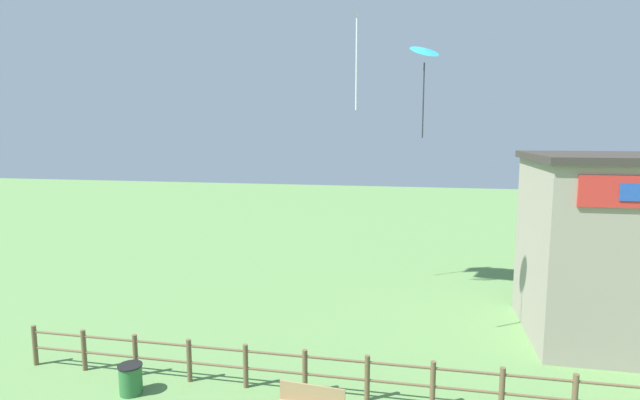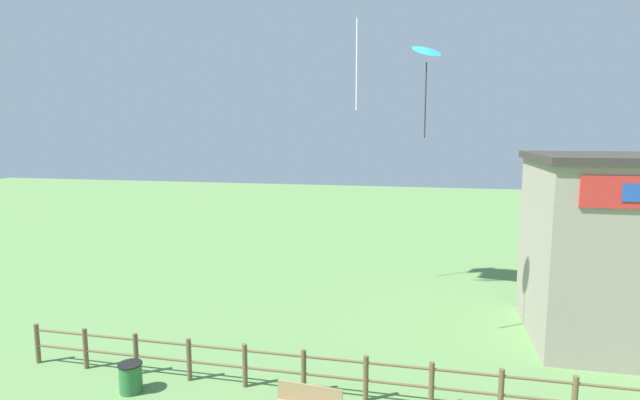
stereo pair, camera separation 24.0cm
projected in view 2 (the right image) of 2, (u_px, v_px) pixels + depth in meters
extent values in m
cylinder|color=brown|center=(37.00, 343.00, 15.03)|extent=(0.14, 0.14, 1.22)
cylinder|color=brown|center=(86.00, 348.00, 14.67)|extent=(0.14, 0.14, 1.22)
cylinder|color=brown|center=(136.00, 354.00, 14.31)|extent=(0.14, 0.14, 1.22)
cylinder|color=brown|center=(189.00, 359.00, 13.96)|extent=(0.14, 0.14, 1.22)
cylinder|color=brown|center=(245.00, 365.00, 13.60)|extent=(0.14, 0.14, 1.22)
cylinder|color=brown|center=(304.00, 372.00, 13.24)|extent=(0.14, 0.14, 1.22)
cylinder|color=brown|center=(366.00, 378.00, 12.89)|extent=(0.14, 0.14, 1.22)
cylinder|color=brown|center=(431.00, 385.00, 12.53)|extent=(0.14, 0.14, 1.22)
cylinder|color=brown|center=(501.00, 393.00, 12.18)|extent=(0.14, 0.14, 1.22)
cylinder|color=brown|center=(304.00, 356.00, 13.19)|extent=(16.59, 0.07, 0.07)
cylinder|color=brown|center=(304.00, 374.00, 13.25)|extent=(16.59, 0.07, 0.07)
cube|color=#9E7F56|center=(310.00, 394.00, 11.87)|extent=(1.62, 0.18, 0.47)
cylinder|color=#2D6B38|center=(131.00, 378.00, 13.36)|extent=(0.59, 0.59, 0.76)
cylinder|color=black|center=(130.00, 364.00, 13.30)|extent=(0.64, 0.64, 0.04)
cone|color=#2DB2C6|center=(427.00, 50.00, 17.87)|extent=(1.47, 1.45, 0.56)
cylinder|color=#2D2D33|center=(425.00, 101.00, 18.11)|extent=(0.05, 0.05, 2.70)
cylinder|color=silver|center=(357.00, 60.00, 14.47)|extent=(0.05, 0.05, 2.88)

